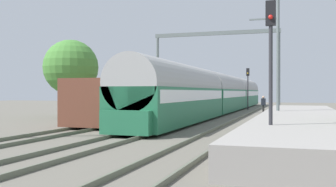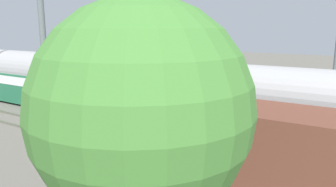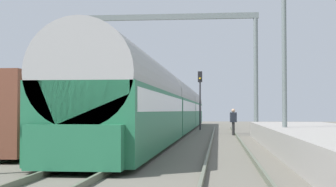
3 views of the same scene
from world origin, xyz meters
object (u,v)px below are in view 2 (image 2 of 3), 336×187
(person_crossing, at_px, (156,91))
(catenary_gantry, at_px, (125,30))
(railway_signal_far, at_px, (47,60))
(passenger_train, at_px, (82,84))
(freight_car, at_px, (326,156))

(person_crossing, height_order, catenary_gantry, catenary_gantry)
(railway_signal_far, xyz_separation_m, catenary_gantry, (-1.92, -9.92, 2.46))
(railway_signal_far, relative_size, catenary_gantry, 0.41)
(passenger_train, height_order, railway_signal_far, railway_signal_far)
(passenger_train, xyz_separation_m, freight_car, (-3.83, -15.59, -0.50))
(person_crossing, bearing_deg, freight_car, -138.55)
(railway_signal_far, distance_m, catenary_gantry, 10.40)
(passenger_train, distance_m, freight_car, 16.06)
(passenger_train, distance_m, catenary_gantry, 5.35)
(passenger_train, relative_size, freight_car, 3.78)
(person_crossing, relative_size, catenary_gantry, 0.14)
(freight_car, xyz_separation_m, railway_signal_far, (5.74, 21.59, 1.66))
(freight_car, xyz_separation_m, person_crossing, (8.24, 12.42, -0.44))
(passenger_train, relative_size, catenary_gantry, 4.08)
(passenger_train, distance_m, person_crossing, 5.52)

